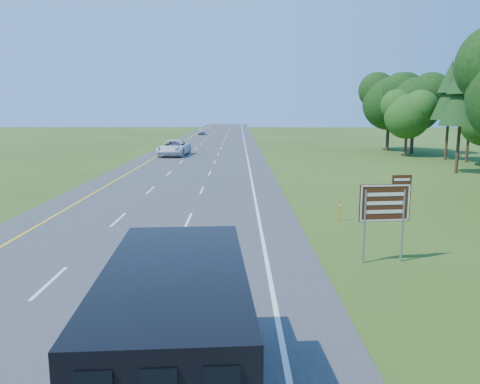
{
  "coord_description": "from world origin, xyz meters",
  "views": [
    {
      "loc": [
        4.43,
        -3.74,
        5.7
      ],
      "look_at": [
        4.5,
        17.78,
        1.89
      ],
      "focal_mm": 35.0,
      "sensor_mm": 36.0,
      "label": 1
    }
  ],
  "objects": [
    {
      "name": "road",
      "position": [
        0.0,
        50.0,
        0.02
      ],
      "size": [
        15.0,
        260.0,
        0.04
      ],
      "primitive_type": "cube",
      "color": "#38383A",
      "rests_on": "ground"
    },
    {
      "name": "delineator",
      "position": [
        9.63,
        19.77,
        0.6
      ],
      "size": [
        0.09,
        0.05,
        1.12
      ],
      "color": "orange",
      "rests_on": "ground"
    },
    {
      "name": "lane_markings",
      "position": [
        0.0,
        50.0,
        0.04
      ],
      "size": [
        11.15,
        260.0,
        0.01
      ],
      "color": "yellow",
      "rests_on": "road"
    },
    {
      "name": "horse_truck",
      "position": [
        3.38,
        3.95,
        1.74
      ],
      "size": [
        2.69,
        7.32,
        3.19
      ],
      "rotation": [
        0.0,
        0.0,
        0.06
      ],
      "color": "black",
      "rests_on": "road"
    },
    {
      "name": "far_car",
      "position": [
        -4.06,
        103.65,
        0.75
      ],
      "size": [
        1.83,
        4.2,
        1.41
      ],
      "primitive_type": "imported",
      "rotation": [
        0.0,
        0.0,
        0.04
      ],
      "color": "#B4B5BC",
      "rests_on": "road"
    },
    {
      "name": "exit_sign",
      "position": [
        9.89,
        13.21,
        2.16
      ],
      "size": [
        1.95,
        0.27,
        3.32
      ],
      "rotation": [
        0.0,
        0.0,
        0.11
      ],
      "color": "gray",
      "rests_on": "ground"
    },
    {
      "name": "white_suv",
      "position": [
        -3.57,
        54.18,
        1.01
      ],
      "size": [
        3.79,
        7.21,
        1.93
      ],
      "primitive_type": "imported",
      "rotation": [
        0.0,
        0.0,
        -0.08
      ],
      "color": "silver",
      "rests_on": "road"
    }
  ]
}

